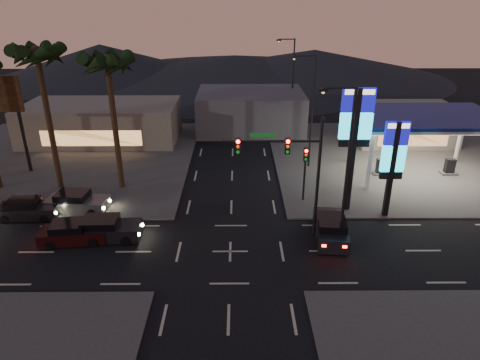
{
  "coord_description": "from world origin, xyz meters",
  "views": [
    {
      "loc": [
        0.44,
        -22.46,
        14.69
      ],
      "look_at": [
        0.64,
        4.19,
        3.0
      ],
      "focal_mm": 32.0,
      "sensor_mm": 36.0,
      "label": 1
    }
  ],
  "objects_px": {
    "car_lane_a_front": "(105,229)",
    "car_lane_b_mid": "(27,209)",
    "pylon_sign_short": "(394,155)",
    "suv_station": "(330,228)",
    "traffic_signal_mast": "(291,161)",
    "gas_station": "(424,119)",
    "car_lane_b_front": "(76,202)",
    "pylon_sign_tall": "(356,126)",
    "car_lane_a_mid": "(73,233)"
  },
  "relations": [
    {
      "from": "gas_station",
      "to": "suv_station",
      "type": "distance_m",
      "value": 14.75
    },
    {
      "from": "gas_station",
      "to": "traffic_signal_mast",
      "type": "distance_m",
      "value": 15.82
    },
    {
      "from": "suv_station",
      "to": "car_lane_b_front",
      "type": "bearing_deg",
      "value": 167.64
    },
    {
      "from": "car_lane_a_mid",
      "to": "car_lane_b_front",
      "type": "xyz_separation_m",
      "value": [
        -1.22,
        4.26,
        0.04
      ]
    },
    {
      "from": "gas_station",
      "to": "car_lane_b_mid",
      "type": "xyz_separation_m",
      "value": [
        -30.44,
        -7.5,
        -4.43
      ]
    },
    {
      "from": "pylon_sign_tall",
      "to": "car_lane_b_front",
      "type": "xyz_separation_m",
      "value": [
        -19.8,
        0.0,
        -5.71
      ]
    },
    {
      "from": "traffic_signal_mast",
      "to": "car_lane_b_mid",
      "type": "relative_size",
      "value": 1.83
    },
    {
      "from": "gas_station",
      "to": "car_lane_a_front",
      "type": "bearing_deg",
      "value": -156.66
    },
    {
      "from": "gas_station",
      "to": "car_lane_b_front",
      "type": "distance_m",
      "value": 28.4
    },
    {
      "from": "car_lane_a_mid",
      "to": "car_lane_b_front",
      "type": "bearing_deg",
      "value": 105.95
    },
    {
      "from": "gas_station",
      "to": "pylon_sign_tall",
      "type": "xyz_separation_m",
      "value": [
        -7.5,
        -6.5,
        1.31
      ]
    },
    {
      "from": "pylon_sign_tall",
      "to": "pylon_sign_short",
      "type": "bearing_deg",
      "value": -21.8
    },
    {
      "from": "pylon_sign_tall",
      "to": "traffic_signal_mast",
      "type": "relative_size",
      "value": 1.12
    },
    {
      "from": "traffic_signal_mast",
      "to": "car_lane_b_mid",
      "type": "height_order",
      "value": "traffic_signal_mast"
    },
    {
      "from": "pylon_sign_short",
      "to": "traffic_signal_mast",
      "type": "distance_m",
      "value": 7.69
    },
    {
      "from": "gas_station",
      "to": "car_lane_b_mid",
      "type": "relative_size",
      "value": 2.79
    },
    {
      "from": "pylon_sign_tall",
      "to": "car_lane_b_mid",
      "type": "height_order",
      "value": "pylon_sign_tall"
    },
    {
      "from": "pylon_sign_short",
      "to": "suv_station",
      "type": "height_order",
      "value": "pylon_sign_short"
    },
    {
      "from": "gas_station",
      "to": "car_lane_a_mid",
      "type": "relative_size",
      "value": 2.79
    },
    {
      "from": "car_lane_a_front",
      "to": "car_lane_b_mid",
      "type": "bearing_deg",
      "value": 155.27
    },
    {
      "from": "gas_station",
      "to": "pylon_sign_short",
      "type": "xyz_separation_m",
      "value": [
        -5.0,
        -7.5,
        -0.42
      ]
    },
    {
      "from": "suv_station",
      "to": "traffic_signal_mast",
      "type": "bearing_deg",
      "value": 172.06
    },
    {
      "from": "gas_station",
      "to": "suv_station",
      "type": "relative_size",
      "value": 2.59
    },
    {
      "from": "pylon_sign_tall",
      "to": "car_lane_b_mid",
      "type": "relative_size",
      "value": 2.06
    },
    {
      "from": "car_lane_a_front",
      "to": "car_lane_b_mid",
      "type": "distance_m",
      "value": 6.96
    },
    {
      "from": "car_lane_a_mid",
      "to": "car_lane_a_front",
      "type": "bearing_deg",
      "value": 10.06
    },
    {
      "from": "car_lane_b_front",
      "to": "car_lane_a_mid",
      "type": "bearing_deg",
      "value": -74.05
    },
    {
      "from": "car_lane_a_front",
      "to": "pylon_sign_tall",
      "type": "bearing_deg",
      "value": 13.23
    },
    {
      "from": "car_lane_b_mid",
      "to": "car_lane_a_mid",
      "type": "bearing_deg",
      "value": -36.77
    },
    {
      "from": "gas_station",
      "to": "car_lane_b_front",
      "type": "relative_size",
      "value": 2.63
    },
    {
      "from": "car_lane_b_mid",
      "to": "suv_station",
      "type": "bearing_deg",
      "value": -7.88
    },
    {
      "from": "gas_station",
      "to": "pylon_sign_short",
      "type": "relative_size",
      "value": 1.74
    },
    {
      "from": "car_lane_b_front",
      "to": "pylon_sign_tall",
      "type": "bearing_deg",
      "value": -0.01
    },
    {
      "from": "car_lane_a_front",
      "to": "car_lane_b_front",
      "type": "distance_m",
      "value": 5.04
    },
    {
      "from": "gas_station",
      "to": "car_lane_a_mid",
      "type": "height_order",
      "value": "gas_station"
    },
    {
      "from": "pylon_sign_short",
      "to": "car_lane_a_front",
      "type": "bearing_deg",
      "value": -171.36
    },
    {
      "from": "pylon_sign_tall",
      "to": "suv_station",
      "type": "relative_size",
      "value": 1.91
    },
    {
      "from": "pylon_sign_short",
      "to": "car_lane_a_mid",
      "type": "relative_size",
      "value": 1.6
    },
    {
      "from": "pylon_sign_short",
      "to": "suv_station",
      "type": "bearing_deg",
      "value": -147.3
    },
    {
      "from": "car_lane_b_mid",
      "to": "gas_station",
      "type": "bearing_deg",
      "value": 13.83
    },
    {
      "from": "pylon_sign_tall",
      "to": "pylon_sign_short",
      "type": "xyz_separation_m",
      "value": [
        2.5,
        -1.0,
        -1.74
      ]
    },
    {
      "from": "gas_station",
      "to": "car_lane_a_mid",
      "type": "bearing_deg",
      "value": -157.59
    },
    {
      "from": "pylon_sign_tall",
      "to": "car_lane_a_mid",
      "type": "xyz_separation_m",
      "value": [
        -18.58,
        -4.25,
        -5.75
      ]
    },
    {
      "from": "gas_station",
      "to": "pylon_sign_tall",
      "type": "relative_size",
      "value": 1.36
    },
    {
      "from": "car_lane_a_mid",
      "to": "suv_station",
      "type": "bearing_deg",
      "value": 1.25
    },
    {
      "from": "car_lane_a_mid",
      "to": "car_lane_b_mid",
      "type": "height_order",
      "value": "car_lane_b_mid"
    },
    {
      "from": "gas_station",
      "to": "car_lane_b_front",
      "type": "height_order",
      "value": "gas_station"
    },
    {
      "from": "car_lane_a_front",
      "to": "suv_station",
      "type": "relative_size",
      "value": 0.98
    },
    {
      "from": "car_lane_a_front",
      "to": "car_lane_b_front",
      "type": "height_order",
      "value": "car_lane_a_front"
    },
    {
      "from": "suv_station",
      "to": "gas_station",
      "type": "bearing_deg",
      "value": 47.55
    }
  ]
}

